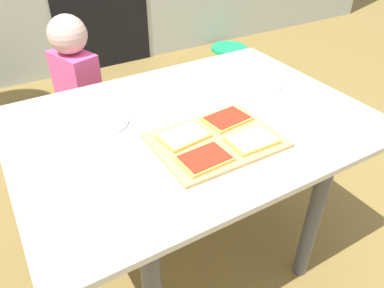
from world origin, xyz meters
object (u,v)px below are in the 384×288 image
(pizza_slice_far_right, at_px, (227,119))
(child_left, at_px, (79,95))
(cutting_board, at_px, (216,140))
(garden_hose_coil, at_px, (229,48))
(plate_white_right, at_px, (258,84))
(pizza_slice_near_right, at_px, (252,140))
(pizza_slice_far_left, at_px, (184,136))
(dining_table, at_px, (193,146))
(plate_white_left, at_px, (101,123))
(pizza_slice_near_left, at_px, (205,159))

(pizza_slice_far_right, distance_m, child_left, 0.92)
(cutting_board, relative_size, garden_hose_coil, 1.10)
(plate_white_right, distance_m, child_left, 0.93)
(plate_white_right, height_order, garden_hose_coil, plate_white_right)
(cutting_board, xyz_separation_m, pizza_slice_near_right, (0.10, -0.08, 0.01))
(pizza_slice_far_left, xyz_separation_m, pizza_slice_far_right, (0.20, 0.02, 0.00))
(dining_table, height_order, plate_white_right, plate_white_right)
(pizza_slice_far_left, xyz_separation_m, garden_hose_coil, (1.82, 2.22, -0.76))
(cutting_board, relative_size, plate_white_left, 2.06)
(pizza_slice_near_right, height_order, garden_hose_coil, pizza_slice_near_right)
(pizza_slice_near_right, height_order, plate_white_right, pizza_slice_near_right)
(dining_table, height_order, child_left, child_left)
(pizza_slice_far_left, height_order, pizza_slice_far_right, same)
(plate_white_right, bearing_deg, cutting_board, -146.17)
(child_left, distance_m, garden_hose_coil, 2.47)
(pizza_slice_near_right, bearing_deg, pizza_slice_far_left, 143.53)
(dining_table, relative_size, plate_white_left, 6.44)
(plate_white_left, bearing_deg, garden_hose_coil, 44.01)
(pizza_slice_near_left, bearing_deg, dining_table, 67.44)
(pizza_slice_near_right, height_order, plate_white_left, pizza_slice_near_right)
(pizza_slice_far_left, bearing_deg, garden_hose_coil, 50.68)
(plate_white_right, bearing_deg, dining_table, -165.51)
(pizza_slice_far_left, relative_size, pizza_slice_near_right, 1.07)
(pizza_slice_far_left, distance_m, child_left, 0.88)
(dining_table, relative_size, cutting_board, 3.13)
(plate_white_right, xyz_separation_m, child_left, (-0.65, 0.63, -0.17))
(pizza_slice_near_left, relative_size, garden_hose_coil, 0.44)
(pizza_slice_near_right, bearing_deg, cutting_board, 141.12)
(pizza_slice_far_right, xyz_separation_m, child_left, (-0.34, 0.83, -0.18))
(dining_table, xyz_separation_m, pizza_slice_far_right, (0.10, -0.09, 0.14))
(pizza_slice_near_left, bearing_deg, cutting_board, 39.55)
(pizza_slice_far_left, bearing_deg, pizza_slice_near_left, -92.21)
(plate_white_right, xyz_separation_m, garden_hose_coil, (1.32, 2.01, -0.74))
(pizza_slice_far_left, bearing_deg, plate_white_right, 22.81)
(pizza_slice_far_left, bearing_deg, dining_table, 47.24)
(pizza_slice_far_right, relative_size, plate_white_left, 0.85)
(pizza_slice_near_right, distance_m, plate_white_right, 0.47)
(pizza_slice_far_right, xyz_separation_m, plate_white_left, (-0.41, 0.24, -0.02))
(cutting_board, height_order, pizza_slice_far_left, pizza_slice_far_left)
(dining_table, distance_m, pizza_slice_near_right, 0.30)
(pizza_slice_near_right, relative_size, pizza_slice_near_left, 0.97)
(pizza_slice_near_left, xyz_separation_m, child_left, (-0.14, 0.99, -0.18))
(cutting_board, bearing_deg, pizza_slice_near_left, -140.45)
(pizza_slice_far_left, height_order, plate_white_left, pizza_slice_far_left)
(pizza_slice_far_left, bearing_deg, pizza_slice_near_right, -36.47)
(pizza_slice_near_right, height_order, pizza_slice_near_left, same)
(cutting_board, distance_m, pizza_slice_far_left, 0.11)
(pizza_slice_near_right, bearing_deg, child_left, 108.96)
(dining_table, xyz_separation_m, pizza_slice_near_right, (0.09, -0.25, 0.14))
(pizza_slice_far_left, xyz_separation_m, plate_white_left, (-0.21, 0.26, -0.02))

